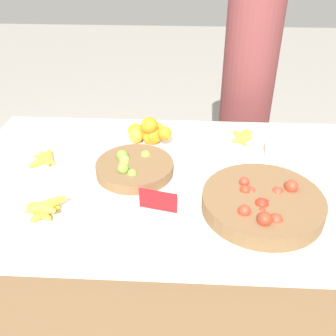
% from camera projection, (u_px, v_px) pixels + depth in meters
% --- Properties ---
extents(ground_plane, '(12.00, 12.00, 0.00)m').
position_uv_depth(ground_plane, '(168.00, 300.00, 2.07)').
color(ground_plane, gray).
extents(market_table, '(1.76, 1.09, 0.78)m').
position_uv_depth(market_table, '(168.00, 246.00, 1.86)').
color(market_table, brown).
rests_on(market_table, ground_plane).
extents(lime_bowl, '(0.33, 0.33, 0.08)m').
position_uv_depth(lime_bowl, '(134.00, 167.00, 1.66)').
color(lime_bowl, brown).
rests_on(lime_bowl, market_table).
extents(tomato_basket, '(0.45, 0.45, 0.10)m').
position_uv_depth(tomato_basket, '(263.00, 203.00, 1.44)').
color(tomato_basket, brown).
rests_on(tomato_basket, market_table).
extents(orange_pile, '(0.22, 0.19, 0.14)m').
position_uv_depth(orange_pile, '(149.00, 132.00, 1.88)').
color(orange_pile, orange).
rests_on(orange_pile, market_table).
extents(metal_bowl, '(0.39, 0.39, 0.06)m').
position_uv_depth(metal_bowl, '(310.00, 154.00, 1.75)').
color(metal_bowl, silver).
rests_on(metal_bowl, market_table).
extents(price_sign, '(0.14, 0.04, 0.08)m').
position_uv_depth(price_sign, '(158.00, 201.00, 1.45)').
color(price_sign, red).
rests_on(price_sign, market_table).
extents(banana_bunch_middle_right, '(0.16, 0.15, 0.06)m').
position_uv_depth(banana_bunch_middle_right, '(44.00, 208.00, 1.43)').
color(banana_bunch_middle_right, gold).
rests_on(banana_bunch_middle_right, market_table).
extents(banana_bunch_front_center, '(0.13, 0.17, 0.03)m').
position_uv_depth(banana_bunch_front_center, '(242.00, 137.00, 1.92)').
color(banana_bunch_front_center, gold).
rests_on(banana_bunch_front_center, market_table).
extents(banana_bunch_front_right, '(0.13, 0.16, 0.03)m').
position_uv_depth(banana_bunch_front_right, '(45.00, 159.00, 1.74)').
color(banana_bunch_front_right, gold).
rests_on(banana_bunch_front_right, market_table).
extents(vendor_person, '(0.32, 0.32, 1.63)m').
position_uv_depth(vendor_person, '(246.00, 97.00, 2.43)').
color(vendor_person, brown).
rests_on(vendor_person, ground_plane).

